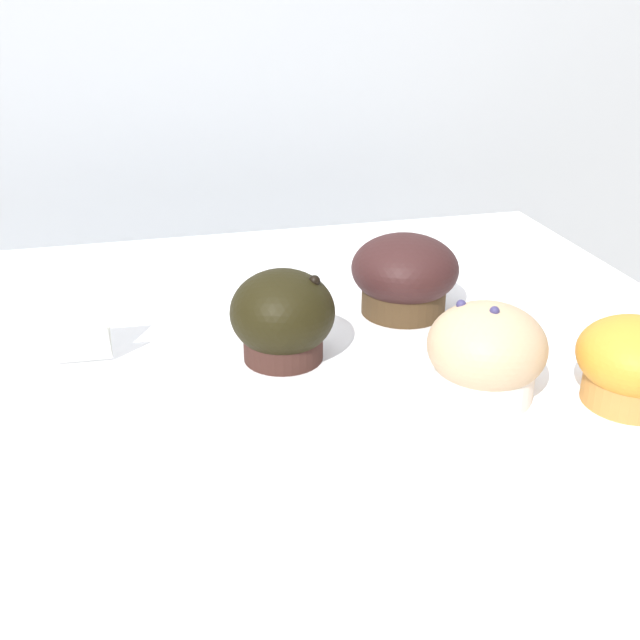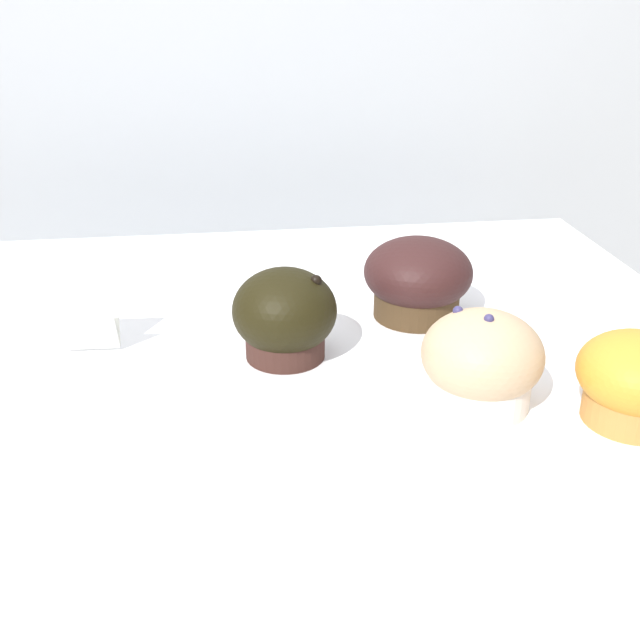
# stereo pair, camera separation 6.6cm
# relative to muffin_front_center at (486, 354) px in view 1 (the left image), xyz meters

# --- Properties ---
(wall_back) EXTENTS (3.20, 0.10, 1.80)m
(wall_back) POSITION_rel_muffin_front_center_xyz_m (-0.22, 0.76, -0.05)
(wall_back) COLOR #B2B7BC
(wall_back) RESTS_ON ground
(muffin_front_center) EXTENTS (0.10, 0.10, 0.09)m
(muffin_front_center) POSITION_rel_muffin_front_center_xyz_m (0.00, 0.00, 0.00)
(muffin_front_center) COLOR silver
(muffin_front_center) RESTS_ON display_counter
(muffin_back_left) EXTENTS (0.11, 0.11, 0.08)m
(muffin_back_left) POSITION_rel_muffin_front_center_xyz_m (-0.01, 0.18, 0.00)
(muffin_back_left) COLOR #412E1A
(muffin_back_left) RESTS_ON display_counter
(muffin_back_right) EXTENTS (0.10, 0.10, 0.09)m
(muffin_back_right) POSITION_rel_muffin_front_center_xyz_m (-0.15, 0.11, 0.00)
(muffin_back_right) COLOR #39201A
(muffin_back_right) RESTS_ON display_counter
(muffin_front_left) EXTENTS (0.09, 0.09, 0.07)m
(muffin_front_left) POSITION_rel_muffin_front_center_xyz_m (0.11, -0.04, -0.00)
(muffin_front_left) COLOR #C0813D
(muffin_front_left) RESTS_ON display_counter
(price_card) EXTENTS (0.05, 0.04, 0.06)m
(price_card) POSITION_rel_muffin_front_center_xyz_m (-0.33, 0.14, -0.01)
(price_card) COLOR white
(price_card) RESTS_ON display_counter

